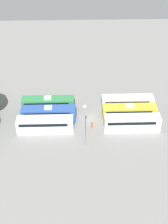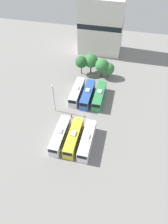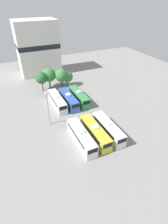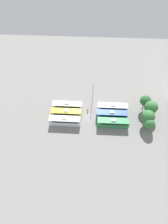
{
  "view_description": "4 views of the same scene",
  "coord_description": "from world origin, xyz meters",
  "px_view_note": "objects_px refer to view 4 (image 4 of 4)",
  "views": [
    {
      "loc": [
        -51.64,
        2.58,
        40.76
      ],
      "look_at": [
        -1.07,
        1.07,
        2.76
      ],
      "focal_mm": 50.0,
      "sensor_mm": 36.0,
      "label": 1
    },
    {
      "loc": [
        10.13,
        -40.67,
        44.85
      ],
      "look_at": [
        0.58,
        0.76,
        1.78
      ],
      "focal_mm": 35.0,
      "sensor_mm": 36.0,
      "label": 2
    },
    {
      "loc": [
        -15.32,
        -35.14,
        28.28
      ],
      "look_at": [
        0.83,
        -0.78,
        2.41
      ],
      "focal_mm": 28.0,
      "sensor_mm": 36.0,
      "label": 3
    },
    {
      "loc": [
        39.29,
        0.22,
        53.01
      ],
      "look_at": [
        0.36,
        -1.81,
        3.21
      ],
      "focal_mm": 28.0,
      "sensor_mm": 36.0,
      "label": 4
    }
  ],
  "objects_px": {
    "bus_2": "(65,121)",
    "bus_5": "(113,123)",
    "bus_1": "(66,113)",
    "light_pole": "(93,90)",
    "tree_0": "(145,101)",
    "bus_4": "(112,115)",
    "tree_2": "(148,117)",
    "bus_3": "(113,108)",
    "tree_1": "(151,107)",
    "bus_0": "(67,106)",
    "tree_3": "(149,123)",
    "worker_person": "(88,110)"
  },
  "relations": [
    {
      "from": "bus_5",
      "to": "worker_person",
      "type": "relative_size",
      "value": 6.8
    },
    {
      "from": "bus_1",
      "to": "light_pole",
      "type": "relative_size",
      "value": 1.19
    },
    {
      "from": "bus_4",
      "to": "bus_3",
      "type": "bearing_deg",
      "value": 171.9
    },
    {
      "from": "worker_person",
      "to": "tree_2",
      "type": "relative_size",
      "value": 0.25
    },
    {
      "from": "bus_0",
      "to": "bus_1",
      "type": "relative_size",
      "value": 1.0
    },
    {
      "from": "tree_1",
      "to": "bus_2",
      "type": "bearing_deg",
      "value": -79.91
    },
    {
      "from": "bus_1",
      "to": "bus_3",
      "type": "distance_m",
      "value": 17.64
    },
    {
      "from": "bus_3",
      "to": "bus_0",
      "type": "bearing_deg",
      "value": -89.93
    },
    {
      "from": "bus_0",
      "to": "worker_person",
      "type": "height_order",
      "value": "bus_0"
    },
    {
      "from": "bus_0",
      "to": "bus_4",
      "type": "bearing_deg",
      "value": 78.55
    },
    {
      "from": "bus_5",
      "to": "tree_1",
      "type": "xyz_separation_m",
      "value": [
        -5.45,
        13.54,
        2.92
      ]
    },
    {
      "from": "bus_1",
      "to": "bus_2",
      "type": "height_order",
      "value": "same"
    },
    {
      "from": "bus_4",
      "to": "tree_1",
      "type": "bearing_deg",
      "value": 97.86
    },
    {
      "from": "bus_0",
      "to": "bus_4",
      "type": "height_order",
      "value": "same"
    },
    {
      "from": "bus_0",
      "to": "light_pole",
      "type": "bearing_deg",
      "value": 115.28
    },
    {
      "from": "bus_3",
      "to": "tree_1",
      "type": "relative_size",
      "value": 1.59
    },
    {
      "from": "bus_1",
      "to": "tree_1",
      "type": "distance_m",
      "value": 30.86
    },
    {
      "from": "tree_0",
      "to": "light_pole",
      "type": "bearing_deg",
      "value": -98.88
    },
    {
      "from": "bus_2",
      "to": "worker_person",
      "type": "xyz_separation_m",
      "value": [
        -6.26,
        8.02,
        -0.96
      ]
    },
    {
      "from": "bus_3",
      "to": "bus_4",
      "type": "distance_m",
      "value": 3.47
    },
    {
      "from": "bus_0",
      "to": "bus_5",
      "type": "distance_m",
      "value": 18.51
    },
    {
      "from": "bus_4",
      "to": "worker_person",
      "type": "bearing_deg",
      "value": -106.89
    },
    {
      "from": "bus_1",
      "to": "tree_0",
      "type": "xyz_separation_m",
      "value": [
        -4.98,
        29.15,
        2.93
      ]
    },
    {
      "from": "bus_0",
      "to": "tree_2",
      "type": "bearing_deg",
      "value": 79.1
    },
    {
      "from": "bus_2",
      "to": "tree_2",
      "type": "relative_size",
      "value": 1.67
    },
    {
      "from": "bus_0",
      "to": "bus_5",
      "type": "relative_size",
      "value": 1.0
    },
    {
      "from": "worker_person",
      "to": "tree_1",
      "type": "distance_m",
      "value": 23.09
    },
    {
      "from": "bus_1",
      "to": "light_pole",
      "type": "bearing_deg",
      "value": 130.09
    },
    {
      "from": "bus_0",
      "to": "tree_0",
      "type": "xyz_separation_m",
      "value": [
        -1.47,
        29.2,
        2.93
      ]
    },
    {
      "from": "bus_5",
      "to": "tree_0",
      "type": "distance_m",
      "value": 14.98
    },
    {
      "from": "tree_1",
      "to": "tree_3",
      "type": "bearing_deg",
      "value": -13.22
    },
    {
      "from": "light_pole",
      "to": "tree_2",
      "type": "xyz_separation_m",
      "value": [
        10.12,
        19.44,
        -1.83
      ]
    },
    {
      "from": "bus_4",
      "to": "tree_3",
      "type": "height_order",
      "value": "tree_3"
    },
    {
      "from": "bus_2",
      "to": "bus_5",
      "type": "distance_m",
      "value": 17.22
    },
    {
      "from": "light_pole",
      "to": "tree_0",
      "type": "distance_m",
      "value": 19.9
    },
    {
      "from": "bus_1",
      "to": "tree_0",
      "type": "relative_size",
      "value": 1.67
    },
    {
      "from": "worker_person",
      "to": "tree_3",
      "type": "relative_size",
      "value": 0.3
    },
    {
      "from": "bus_1",
      "to": "bus_4",
      "type": "relative_size",
      "value": 1.0
    },
    {
      "from": "worker_person",
      "to": "tree_1",
      "type": "bearing_deg",
      "value": 88.03
    },
    {
      "from": "bus_4",
      "to": "tree_2",
      "type": "xyz_separation_m",
      "value": [
        2.18,
        12.2,
        2.67
      ]
    },
    {
      "from": "tree_1",
      "to": "tree_3",
      "type": "distance_m",
      "value": 6.63
    },
    {
      "from": "tree_2",
      "to": "tree_0",
      "type": "bearing_deg",
      "value": 178.69
    },
    {
      "from": "tree_0",
      "to": "bus_0",
      "type": "bearing_deg",
      "value": -87.12
    },
    {
      "from": "light_pole",
      "to": "tree_3",
      "type": "bearing_deg",
      "value": 57.76
    },
    {
      "from": "bus_0",
      "to": "bus_4",
      "type": "distance_m",
      "value": 17.18
    },
    {
      "from": "bus_3",
      "to": "tree_3",
      "type": "xyz_separation_m",
      "value": [
        7.86,
        11.88,
        1.71
      ]
    },
    {
      "from": "worker_person",
      "to": "tree_2",
      "type": "height_order",
      "value": "tree_2"
    },
    {
      "from": "bus_4",
      "to": "tree_2",
      "type": "height_order",
      "value": "tree_2"
    },
    {
      "from": "light_pole",
      "to": "bus_2",
      "type": "bearing_deg",
      "value": -40.02
    },
    {
      "from": "bus_3",
      "to": "tree_1",
      "type": "xyz_separation_m",
      "value": [
        1.52,
        13.37,
        2.92
      ]
    }
  ]
}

